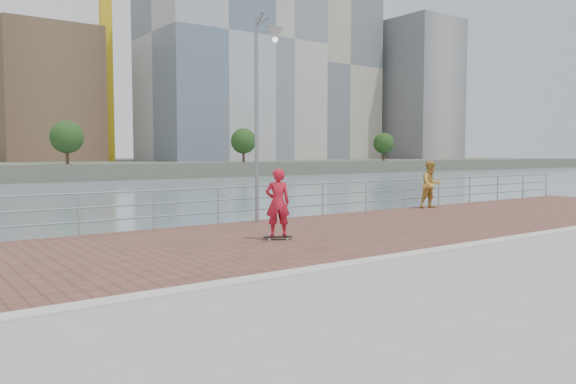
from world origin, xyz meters
TOP-DOWN VIEW (x-y plane):
  - water at (0.00, 0.00)m, footprint 400.00×400.00m
  - brick_lane at (0.00, 3.60)m, footprint 40.00×6.80m
  - curb at (0.00, 0.00)m, footprint 40.00×0.40m
  - guardrail at (0.00, 7.00)m, footprint 39.06×0.06m
  - street_lamp at (2.10, 6.06)m, footprint 0.44×1.28m
  - skateboard at (0.67, 3.34)m, footprint 0.71×0.46m
  - skateboarder at (0.67, 3.34)m, footprint 0.72×0.62m
  - bystander at (10.01, 6.34)m, footprint 1.02×0.88m
  - skyline at (26.36, 104.27)m, footprint 233.00×41.00m

SIDE VIEW (x-z plane):
  - water at x=0.00m, z-range -2.00..-2.00m
  - brick_lane at x=0.00m, z-range 0.00..0.02m
  - curb at x=0.00m, z-range 0.00..0.06m
  - skateboard at x=0.67m, z-range 0.04..0.12m
  - guardrail at x=0.00m, z-range 0.13..1.25m
  - bystander at x=10.01m, z-range 0.02..1.85m
  - skateboarder at x=0.67m, z-range 0.10..1.77m
  - street_lamp at x=2.10m, z-range 1.27..7.28m
  - skyline at x=26.36m, z-range -4.91..51.28m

